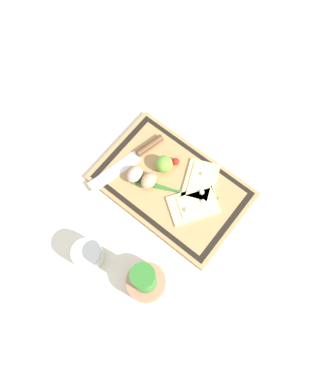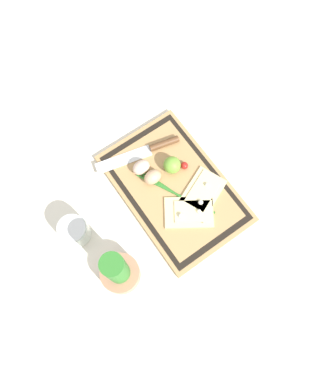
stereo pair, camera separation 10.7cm
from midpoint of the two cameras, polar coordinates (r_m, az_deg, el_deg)
ground_plane at (r=1.22m, az=3.98°, el=0.11°), size 6.00×6.00×0.00m
cutting_board at (r=1.21m, az=4.01°, el=0.25°), size 0.48×0.31×0.02m
pizza_slice_near at (r=1.20m, az=8.25°, el=-0.56°), size 0.16×0.19×0.02m
pizza_slice_far at (r=1.18m, az=6.44°, el=-3.45°), size 0.17×0.18×0.02m
knife at (r=1.24m, az=0.43°, el=6.32°), size 0.10×0.29×0.02m
egg_brown at (r=1.19m, az=0.74°, el=1.97°), size 0.04×0.06×0.04m
egg_pink at (r=1.20m, az=-1.04°, el=3.45°), size 0.04×0.06×0.04m
lime at (r=1.20m, az=3.69°, el=3.80°), size 0.06×0.06×0.06m
cherry_tomato_red at (r=1.22m, az=5.54°, el=3.71°), size 0.02×0.02×0.02m
scallion_bunch at (r=1.19m, az=4.21°, el=-0.58°), size 0.27×0.14×0.01m
herb_pot at (r=1.08m, az=-4.16°, el=-12.42°), size 0.12×0.12×0.24m
sauce_jar at (r=1.16m, az=-11.00°, el=-6.29°), size 0.09×0.09×0.09m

